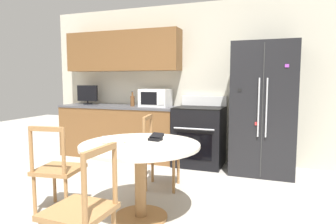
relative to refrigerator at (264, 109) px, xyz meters
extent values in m
cube|color=beige|center=(-1.24, 0.44, 0.37)|extent=(5.20, 0.10, 2.60)
cube|color=brown|center=(-2.39, 0.22, 0.91)|extent=(2.09, 0.34, 0.68)
cube|color=brown|center=(-2.39, 0.08, -0.50)|extent=(2.09, 0.62, 0.86)
cube|color=#4C4C51|center=(-2.39, 0.08, -0.05)|extent=(2.12, 0.64, 0.03)
cube|color=black|center=(0.00, 0.00, 0.00)|extent=(0.88, 0.73, 1.87)
cube|color=#333333|center=(0.00, -0.37, 0.00)|extent=(0.01, 0.01, 1.79)
cylinder|color=silver|center=(-0.05, -0.38, 0.05)|extent=(0.02, 0.02, 0.78)
cylinder|color=silver|center=(0.05, -0.38, 0.05)|extent=(0.02, 0.02, 0.78)
cube|color=red|center=(-0.06, -0.37, -0.17)|extent=(0.05, 0.02, 0.04)
cube|color=purple|center=(0.28, -0.37, 0.59)|extent=(0.05, 0.01, 0.04)
cube|color=black|center=(-0.30, -0.37, 0.28)|extent=(0.05, 0.01, 0.04)
cube|color=black|center=(-0.96, 0.05, -0.48)|extent=(0.75, 0.64, 0.90)
cube|color=black|center=(-0.96, -0.28, -0.57)|extent=(0.54, 0.01, 0.40)
cylinder|color=silver|center=(-0.96, -0.30, -0.30)|extent=(0.61, 0.02, 0.02)
cube|color=black|center=(-0.96, 0.05, -0.02)|extent=(0.75, 0.64, 0.02)
cube|color=white|center=(-0.96, 0.34, 0.07)|extent=(0.75, 0.06, 0.16)
cube|color=white|center=(-1.74, 0.13, 0.11)|extent=(0.48, 0.35, 0.29)
cube|color=black|center=(-1.78, -0.05, 0.11)|extent=(0.28, 0.01, 0.21)
cube|color=silver|center=(-1.57, -0.05, 0.11)|extent=(0.10, 0.01, 0.21)
cylinder|color=black|center=(-3.08, 0.13, -0.02)|extent=(0.16, 0.16, 0.02)
cylinder|color=black|center=(-3.08, 0.13, 0.01)|extent=(0.03, 0.03, 0.04)
cube|color=black|center=(-3.08, 0.13, 0.17)|extent=(0.41, 0.05, 0.29)
cylinder|color=brown|center=(-2.11, 0.02, 0.05)|extent=(0.07, 0.07, 0.17)
cylinder|color=brown|center=(-2.11, 0.02, 0.17)|extent=(0.03, 0.03, 0.07)
cylinder|color=#262626|center=(-2.11, 0.02, 0.21)|extent=(0.03, 0.03, 0.01)
cylinder|color=beige|center=(-1.03, -1.96, -0.21)|extent=(1.14, 1.14, 0.03)
cylinder|color=#9E7042|center=(-1.03, -1.96, -0.57)|extent=(0.11, 0.11, 0.68)
cylinder|color=#9E7042|center=(-1.03, -1.96, -0.92)|extent=(0.52, 0.52, 0.03)
cube|color=#9E7042|center=(-1.09, -2.83, -0.50)|extent=(0.44, 0.44, 0.04)
cylinder|color=#9E7042|center=(-0.91, -3.01, -0.26)|extent=(0.04, 0.04, 0.45)
cylinder|color=#9E7042|center=(-0.90, -2.66, -0.26)|extent=(0.04, 0.04, 0.45)
cube|color=#9E7042|center=(-0.91, -2.84, -0.05)|extent=(0.05, 0.35, 0.04)
cube|color=#9E7042|center=(-1.14, -1.10, -0.50)|extent=(0.48, 0.48, 0.04)
cylinder|color=#9E7042|center=(-1.00, -0.90, -0.73)|extent=(0.04, 0.04, 0.41)
cylinder|color=#9E7042|center=(-0.94, -1.24, -0.73)|extent=(0.04, 0.04, 0.41)
cylinder|color=#9E7042|center=(-1.34, -0.95, -0.73)|extent=(0.04, 0.04, 0.41)
cylinder|color=#9E7042|center=(-1.28, -1.29, -0.73)|extent=(0.04, 0.04, 0.41)
cylinder|color=#9E7042|center=(-1.35, -0.96, -0.26)|extent=(0.04, 0.04, 0.45)
cylinder|color=#9E7042|center=(-1.30, -1.30, -0.26)|extent=(0.04, 0.04, 0.45)
cube|color=#9E7042|center=(-1.32, -1.13, -0.05)|extent=(0.09, 0.35, 0.04)
cube|color=#9E7042|center=(-1.89, -2.08, -0.50)|extent=(0.48, 0.48, 0.04)
cylinder|color=#9E7042|center=(-2.09, -1.93, -0.73)|extent=(0.04, 0.04, 0.41)
cylinder|color=#9E7042|center=(-1.75, -1.88, -0.73)|extent=(0.04, 0.04, 0.41)
cylinder|color=#9E7042|center=(-2.04, -2.27, -0.73)|extent=(0.04, 0.04, 0.41)
cylinder|color=#9E7042|center=(-1.70, -2.22, -0.73)|extent=(0.04, 0.04, 0.41)
cylinder|color=#9E7042|center=(-2.04, -2.29, -0.26)|extent=(0.04, 0.04, 0.45)
cylinder|color=#9E7042|center=(-1.70, -2.24, -0.26)|extent=(0.04, 0.04, 0.45)
cube|color=#9E7042|center=(-1.87, -2.27, -0.05)|extent=(0.35, 0.08, 0.04)
cylinder|color=silver|center=(-1.14, -2.16, -0.15)|extent=(0.08, 0.08, 0.08)
cylinder|color=red|center=(-1.14, -2.16, -0.17)|extent=(0.07, 0.07, 0.05)
cube|color=black|center=(-0.95, -1.78, -0.18)|extent=(0.13, 0.11, 0.03)
cube|color=black|center=(-0.95, -1.75, -0.15)|extent=(0.13, 0.12, 0.06)
cube|color=white|center=(-1.34, -1.93, -0.19)|extent=(0.32, 0.36, 0.01)
cube|color=beige|center=(-1.34, -1.93, -0.18)|extent=(0.34, 0.37, 0.01)
cube|color=silver|center=(-1.34, -1.93, -0.17)|extent=(0.35, 0.37, 0.01)
camera|label=1|loc=(0.18, -4.49, 0.41)|focal=32.00mm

